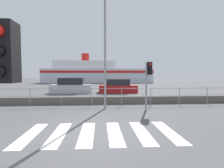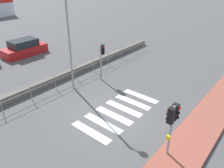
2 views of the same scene
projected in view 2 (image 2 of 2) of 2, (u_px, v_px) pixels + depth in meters
name	position (u px, v px, depth m)	size (l,w,h in m)	color
ground_plane	(113.00, 116.00, 11.93)	(160.00, 160.00, 0.00)	#4C4C4F
sidewalk_brick	(185.00, 150.00, 9.58)	(24.00, 1.80, 0.12)	#934C3D
crosswalk	(119.00, 112.00, 12.30)	(4.95, 2.40, 0.01)	silver
seawall	(48.00, 82.00, 15.14)	(24.39, 0.55, 0.47)	#605B54
harbor_fence	(55.00, 79.00, 14.41)	(21.99, 0.04, 1.12)	gray
traffic_light_near	(172.00, 118.00, 8.52)	(0.58, 0.41, 2.51)	gray
traffic_light_far	(102.00, 54.00, 15.16)	(0.34, 0.32, 2.58)	gray
streetlamp	(71.00, 33.00, 12.94)	(0.32, 1.06, 6.09)	gray
parked_car_red	(24.00, 48.00, 20.46)	(3.97, 1.84, 1.44)	#B21919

